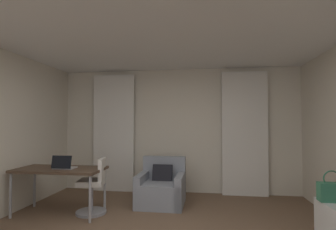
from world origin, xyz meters
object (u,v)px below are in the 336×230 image
at_px(armchair, 162,189).
at_px(laptop, 64,166).
at_px(desk, 60,172).
at_px(handbag_primary, 332,191).
at_px(desk_chair, 94,189).

xyz_separation_m(armchair, laptop, (-1.44, -0.79, 0.50)).
bearing_deg(desk, armchair, 25.60).
distance_m(laptop, handbag_primary, 3.75).
bearing_deg(handbag_primary, desk_chair, 168.12).
bearing_deg(laptop, armchair, 28.56).
height_order(laptop, handbag_primary, laptop).
height_order(armchair, desk_chair, desk_chair).
bearing_deg(handbag_primary, laptop, 171.77).
bearing_deg(armchair, desk, -154.40).
height_order(desk_chair, handbag_primary, handbag_primary).
distance_m(desk, laptop, 0.15).
relative_size(laptop, handbag_primary, 0.88).
xyz_separation_m(armchair, desk, (-1.53, -0.73, 0.40)).
bearing_deg(desk, laptop, -28.95).
relative_size(desk_chair, handbag_primary, 2.39).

